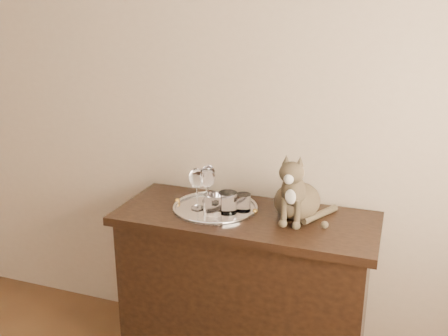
# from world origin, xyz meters

# --- Properties ---
(wall_back) EXTENTS (4.00, 0.10, 2.70)m
(wall_back) POSITION_xyz_m (0.00, 2.25, 1.35)
(wall_back) COLOR #C1AB91
(wall_back) RESTS_ON ground
(sideboard) EXTENTS (1.20, 0.50, 0.85)m
(sideboard) POSITION_xyz_m (0.60, 1.94, 0.42)
(sideboard) COLOR black
(sideboard) RESTS_ON ground
(tray) EXTENTS (0.40, 0.40, 0.01)m
(tray) POSITION_xyz_m (0.45, 1.95, 0.85)
(tray) COLOR silver
(tray) RESTS_ON sideboard
(wine_glass_a) EXTENTS (0.07, 0.07, 0.19)m
(wine_glass_a) POSITION_xyz_m (0.39, 2.02, 0.95)
(wine_glass_a) COLOR silver
(wine_glass_a) RESTS_ON tray
(wine_glass_c) EXTENTS (0.08, 0.08, 0.20)m
(wine_glass_c) POSITION_xyz_m (0.37, 1.92, 0.96)
(wine_glass_c) COLOR white
(wine_glass_c) RESTS_ON tray
(wine_glass_d) EXTENTS (0.08, 0.08, 0.20)m
(wine_glass_d) POSITION_xyz_m (0.41, 1.93, 0.96)
(wine_glass_d) COLOR silver
(wine_glass_d) RESTS_ON tray
(tumbler_a) EXTENTS (0.09, 0.09, 0.10)m
(tumbler_a) POSITION_xyz_m (0.52, 1.92, 0.91)
(tumbler_a) COLOR white
(tumbler_a) RESTS_ON tray
(tumbler_b) EXTENTS (0.09, 0.09, 0.10)m
(tumbler_b) POSITION_xyz_m (0.46, 1.88, 0.91)
(tumbler_b) COLOR white
(tumbler_b) RESTS_ON tray
(tumbler_c) EXTENTS (0.07, 0.07, 0.08)m
(tumbler_c) POSITION_xyz_m (0.58, 1.96, 0.90)
(tumbler_c) COLOR white
(tumbler_c) RESTS_ON tray
(cat) EXTENTS (0.33, 0.31, 0.32)m
(cat) POSITION_xyz_m (0.83, 1.99, 1.01)
(cat) COLOR #4C3D2D
(cat) RESTS_ON sideboard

